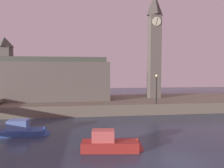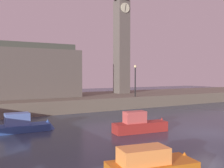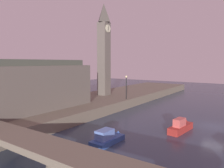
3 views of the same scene
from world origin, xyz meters
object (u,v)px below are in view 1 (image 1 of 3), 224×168
(streetlamp, at_px, (156,85))
(boat_tour_blue, at_px, (28,130))
(clock_tower, at_px, (154,45))
(boat_dinghy_red, at_px, (114,144))
(parliament_hall, at_px, (53,79))

(streetlamp, xyz_separation_m, boat_tour_blue, (-15.11, -7.25, -3.56))
(clock_tower, xyz_separation_m, streetlamp, (-1.76, -6.12, -6.47))
(clock_tower, relative_size, streetlamp, 4.28)
(boat_tour_blue, bearing_deg, boat_dinghy_red, -32.10)
(streetlamp, distance_m, boat_dinghy_red, 14.59)
(parliament_hall, xyz_separation_m, boat_tour_blue, (-0.15, -13.03, -4.33))
(clock_tower, relative_size, boat_tour_blue, 3.83)
(boat_tour_blue, bearing_deg, streetlamp, 25.64)
(clock_tower, bearing_deg, boat_dinghy_red, -117.29)
(streetlamp, relative_size, boat_dinghy_red, 0.83)
(clock_tower, bearing_deg, boat_tour_blue, -141.60)
(parliament_hall, distance_m, streetlamp, 16.05)
(clock_tower, bearing_deg, parliament_hall, -178.84)
(boat_dinghy_red, bearing_deg, streetlamp, 57.68)
(streetlamp, height_order, boat_tour_blue, streetlamp)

